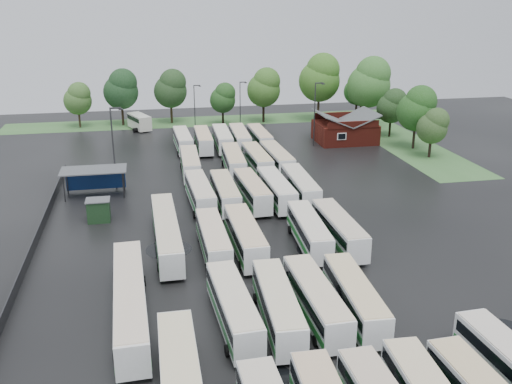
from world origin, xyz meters
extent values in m
plane|color=black|center=(0.00, 0.00, 0.00)|extent=(160.00, 160.00, 0.00)
cube|color=maroon|center=(24.00, 42.80, 1.70)|extent=(10.00, 8.00, 3.40)
cube|color=#4C4F51|center=(21.50, 42.80, 4.30)|extent=(5.07, 8.60, 2.19)
cube|color=#4C4F51|center=(26.50, 42.80, 4.30)|extent=(5.07, 8.60, 2.19)
cube|color=maroon|center=(24.00, 38.80, 3.90)|extent=(9.00, 0.20, 1.20)
cube|color=silver|center=(22.00, 38.75, 2.00)|extent=(1.60, 0.12, 1.20)
cylinder|color=#2D2D30|center=(-20.80, 20.00, 1.70)|extent=(0.16, 0.16, 3.40)
cylinder|color=#2D2D30|center=(-13.60, 20.00, 1.70)|extent=(0.16, 0.16, 3.40)
cylinder|color=#2D2D30|center=(-20.80, 23.20, 1.70)|extent=(0.16, 0.16, 3.40)
cylinder|color=#2D2D30|center=(-13.60, 23.20, 1.70)|extent=(0.16, 0.16, 3.40)
cube|color=#4C4F51|center=(-17.20, 21.60, 3.50)|extent=(8.20, 4.20, 0.15)
cube|color=navy|center=(-17.20, 23.50, 1.60)|extent=(7.60, 0.08, 2.60)
cube|color=black|center=(-16.20, 12.60, 1.25)|extent=(2.50, 2.00, 2.50)
cube|color=#4C4F51|center=(-16.20, 12.60, 2.56)|extent=(2.70, 2.20, 0.12)
cube|color=#3E7035|center=(2.00, 64.80, 0.01)|extent=(80.00, 10.00, 0.01)
cube|color=#3E7035|center=(34.00, 42.80, 0.01)|extent=(10.00, 50.00, 0.01)
cube|color=#2D2D30|center=(-22.20, 8.00, 0.60)|extent=(0.10, 50.00, 1.20)
cube|color=white|center=(-4.54, -12.22, 1.71)|extent=(2.92, 11.32, 2.57)
cube|color=black|center=(-4.54, -12.22, 2.22)|extent=(2.95, 10.88, 0.82)
cube|color=#2D713A|center=(-4.54, -12.22, 1.14)|extent=(2.95, 11.10, 0.57)
cube|color=beige|center=(-4.54, -12.22, 3.04)|extent=(2.81, 10.98, 0.11)
cylinder|color=black|center=(-4.54, -15.81, 0.42)|extent=(2.38, 0.90, 0.90)
cylinder|color=black|center=(-4.54, -8.63, 0.42)|extent=(2.38, 0.90, 0.90)
cube|color=white|center=(-1.12, -12.64, 1.71)|extent=(2.87, 11.37, 2.58)
cube|color=black|center=(-1.12, -12.64, 2.23)|extent=(2.91, 10.93, 0.83)
cube|color=#2D853A|center=(-1.12, -12.64, 1.15)|extent=(2.91, 11.15, 0.57)
cube|color=beige|center=(-1.12, -12.64, 3.05)|extent=(2.76, 11.03, 0.11)
cylinder|color=black|center=(-1.12, -16.25, 0.42)|extent=(2.40, 0.90, 0.90)
cylinder|color=black|center=(-1.12, -9.03, 0.42)|extent=(2.40, 0.90, 0.90)
cube|color=white|center=(2.04, -12.33, 1.71)|extent=(2.58, 11.30, 2.58)
cube|color=black|center=(2.04, -12.33, 2.23)|extent=(2.63, 10.85, 0.82)
cube|color=#207A2A|center=(2.04, -12.33, 1.14)|extent=(2.62, 11.07, 0.57)
cube|color=beige|center=(2.04, -12.33, 3.05)|extent=(2.48, 10.96, 0.11)
cylinder|color=black|center=(2.04, -15.93, 0.42)|extent=(2.39, 0.90, 0.90)
cylinder|color=black|center=(2.04, -8.73, 0.42)|extent=(2.39, 0.90, 0.90)
cube|color=white|center=(5.24, -12.46, 1.68)|extent=(2.83, 11.15, 2.53)
cube|color=black|center=(5.24, -12.46, 2.19)|extent=(2.86, 10.71, 0.81)
cube|color=#248235|center=(5.24, -12.46, 1.12)|extent=(2.86, 10.93, 0.56)
cube|color=beige|center=(5.24, -12.46, 2.99)|extent=(2.72, 10.81, 0.11)
cylinder|color=black|center=(5.24, -15.99, 0.41)|extent=(2.35, 0.88, 0.88)
cylinder|color=black|center=(5.24, -8.92, 0.41)|extent=(2.35, 0.88, 0.88)
cube|color=white|center=(-4.47, 1.01, 1.68)|extent=(2.39, 11.06, 2.53)
cube|color=black|center=(-4.47, 1.01, 2.18)|extent=(2.44, 10.61, 0.81)
cube|color=#31723A|center=(-4.47, 1.01, 1.12)|extent=(2.43, 10.84, 0.56)
cube|color=beige|center=(-4.47, 1.01, 2.99)|extent=(2.29, 10.72, 0.11)
cylinder|color=black|center=(-4.47, -2.52, 0.41)|extent=(2.35, 0.88, 0.88)
cylinder|color=black|center=(-4.47, 4.54, 0.41)|extent=(2.35, 0.88, 0.88)
cube|color=white|center=(-1.27, 1.04, 1.76)|extent=(2.58, 11.60, 2.65)
cube|color=black|center=(-1.27, 1.04, 2.29)|extent=(2.63, 11.14, 0.85)
cube|color=#1E7225|center=(-1.27, 1.04, 1.18)|extent=(2.62, 11.37, 0.58)
cube|color=beige|center=(-1.27, 1.04, 3.13)|extent=(2.48, 11.26, 0.12)
cylinder|color=black|center=(-1.27, -2.66, 0.43)|extent=(2.46, 0.93, 0.93)
cylinder|color=black|center=(-1.27, 4.74, 0.43)|extent=(2.46, 0.93, 0.93)
cube|color=white|center=(5.40, 1.24, 1.70)|extent=(2.88, 11.29, 2.57)
cube|color=black|center=(5.40, 1.24, 2.22)|extent=(2.91, 10.85, 0.82)
cube|color=#1B8328|center=(5.40, 1.24, 1.14)|extent=(2.91, 11.07, 0.56)
cube|color=#F0E2C9|center=(5.40, 1.24, 3.03)|extent=(2.77, 10.95, 0.11)
cylinder|color=black|center=(5.40, -2.35, 0.42)|extent=(2.38, 0.90, 0.90)
cylinder|color=black|center=(5.40, 4.82, 0.42)|extent=(2.38, 0.90, 0.90)
cube|color=white|center=(8.53, 1.01, 1.74)|extent=(2.48, 11.46, 2.62)
cube|color=black|center=(8.53, 1.01, 2.26)|extent=(2.53, 11.00, 0.84)
cube|color=#2B7733|center=(8.53, 1.01, 1.16)|extent=(2.53, 11.23, 0.58)
cube|color=beige|center=(8.53, 1.01, 3.10)|extent=(2.38, 11.11, 0.11)
cylinder|color=black|center=(8.53, -2.65, 0.43)|extent=(2.43, 0.91, 0.91)
cylinder|color=black|center=(8.53, 4.67, 0.43)|extent=(2.43, 0.91, 0.91)
cube|color=white|center=(-4.36, 15.05, 1.72)|extent=(2.81, 11.40, 2.59)
cube|color=black|center=(-4.36, 15.05, 2.24)|extent=(2.85, 10.95, 0.83)
cube|color=#247734|center=(-4.36, 15.05, 1.15)|extent=(2.85, 11.18, 0.57)
cube|color=beige|center=(-4.36, 15.05, 3.06)|extent=(2.71, 11.06, 0.11)
cylinder|color=black|center=(-4.36, 11.43, 0.42)|extent=(2.40, 0.91, 0.91)
cylinder|color=black|center=(-4.36, 18.67, 0.42)|extent=(2.40, 0.91, 0.91)
cube|color=white|center=(-1.31, 14.74, 1.70)|extent=(2.35, 11.16, 2.56)
cube|color=black|center=(-1.31, 14.74, 2.21)|extent=(2.40, 10.72, 0.82)
cube|color=#2A7D34|center=(-1.31, 14.74, 1.13)|extent=(2.39, 10.94, 0.56)
cube|color=beige|center=(-1.31, 14.74, 3.02)|extent=(2.25, 10.83, 0.11)
cylinder|color=black|center=(-1.31, 11.17, 0.42)|extent=(2.37, 0.89, 0.89)
cylinder|color=black|center=(-1.31, 18.32, 0.42)|extent=(2.37, 0.89, 0.89)
cube|color=white|center=(2.04, 14.76, 1.71)|extent=(2.91, 11.32, 2.57)
cube|color=black|center=(2.04, 14.76, 2.22)|extent=(2.94, 10.87, 0.82)
cube|color=#358342|center=(2.04, 14.76, 1.14)|extent=(2.95, 11.10, 0.57)
cube|color=beige|center=(2.04, 14.76, 3.04)|extent=(2.80, 10.98, 0.11)
cylinder|color=black|center=(2.04, 11.17, 0.42)|extent=(2.38, 0.90, 0.90)
cylinder|color=black|center=(2.04, 18.35, 0.42)|extent=(2.38, 0.90, 0.90)
cube|color=white|center=(5.05, 14.49, 1.75)|extent=(2.65, 11.54, 2.63)
cube|color=black|center=(5.05, 14.49, 2.27)|extent=(2.70, 11.08, 0.84)
cube|color=#2C7738|center=(5.05, 14.49, 1.17)|extent=(2.70, 11.31, 0.58)
cube|color=white|center=(5.05, 14.49, 3.11)|extent=(2.55, 11.19, 0.11)
cylinder|color=black|center=(5.05, 10.82, 0.43)|extent=(2.44, 0.92, 0.92)
cylinder|color=black|center=(5.05, 18.17, 0.43)|extent=(2.44, 0.92, 0.92)
cube|color=white|center=(8.26, 15.07, 1.77)|extent=(2.63, 11.65, 2.66)
cube|color=black|center=(8.26, 15.07, 2.30)|extent=(2.68, 11.19, 0.85)
cube|color=#1F7C2B|center=(8.26, 15.07, 1.18)|extent=(2.68, 11.42, 0.59)
cube|color=beige|center=(8.26, 15.07, 3.14)|extent=(2.53, 11.30, 0.12)
cylinder|color=black|center=(8.26, 11.36, 0.44)|extent=(2.47, 0.93, 0.93)
cylinder|color=black|center=(8.26, 18.78, 0.44)|extent=(2.47, 0.93, 0.93)
cube|color=white|center=(-4.42, 28.06, 1.72)|extent=(2.70, 11.38, 2.59)
cube|color=black|center=(-4.42, 28.06, 2.24)|extent=(2.75, 10.93, 0.83)
cube|color=#37843E|center=(-4.42, 28.06, 1.15)|extent=(2.74, 11.15, 0.57)
cube|color=beige|center=(-4.42, 28.06, 3.06)|extent=(2.60, 11.03, 0.11)
cylinder|color=black|center=(-4.42, 24.44, 0.42)|extent=(2.40, 0.90, 0.90)
cylinder|color=black|center=(-4.42, 31.68, 0.42)|extent=(2.40, 0.90, 0.90)
cube|color=white|center=(1.85, 28.09, 1.76)|extent=(2.91, 11.66, 2.65)
cube|color=black|center=(1.85, 28.09, 2.29)|extent=(2.94, 11.20, 0.85)
cube|color=#218130|center=(1.85, 28.09, 1.18)|extent=(2.94, 11.43, 0.58)
cube|color=beige|center=(1.85, 28.09, 3.13)|extent=(2.80, 11.31, 0.12)
cylinder|color=black|center=(1.85, 24.38, 0.43)|extent=(2.46, 0.93, 0.93)
cylinder|color=black|center=(1.85, 31.79, 0.43)|extent=(2.46, 0.93, 0.93)
cube|color=white|center=(5.30, 28.15, 1.74)|extent=(2.67, 11.47, 2.62)
cube|color=black|center=(5.30, 28.15, 2.26)|extent=(2.72, 11.02, 0.84)
cube|color=#378446|center=(5.30, 28.15, 1.16)|extent=(2.71, 11.24, 0.58)
cube|color=beige|center=(5.30, 28.15, 3.09)|extent=(2.57, 11.13, 0.11)
cylinder|color=black|center=(5.30, 24.50, 0.43)|extent=(2.43, 0.91, 0.91)
cylinder|color=black|center=(5.30, 31.80, 0.43)|extent=(2.43, 0.91, 0.91)
cube|color=white|center=(8.27, 28.06, 1.77)|extent=(2.80, 11.72, 2.67)
cube|color=black|center=(8.27, 28.06, 2.30)|extent=(2.84, 11.25, 0.85)
cube|color=#2D7C3D|center=(8.27, 28.06, 1.18)|extent=(2.84, 11.49, 0.59)
cube|color=beige|center=(8.27, 28.06, 3.15)|extent=(2.69, 11.36, 0.12)
cylinder|color=black|center=(8.27, 24.33, 0.44)|extent=(2.47, 0.93, 0.93)
cylinder|color=black|center=(8.27, 31.79, 0.44)|extent=(2.47, 0.93, 0.93)
cube|color=white|center=(-4.42, 42.25, 1.68)|extent=(2.62, 11.13, 2.54)
cube|color=black|center=(-4.42, 42.25, 2.19)|extent=(2.66, 10.69, 0.81)
cube|color=#2A7238|center=(-4.42, 42.25, 1.13)|extent=(2.66, 10.91, 0.56)
cube|color=#EFE1CB|center=(-4.42, 42.25, 3.00)|extent=(2.52, 10.80, 0.11)
cylinder|color=black|center=(-4.42, 38.71, 0.42)|extent=(2.35, 0.89, 0.89)
cylinder|color=black|center=(-4.42, 45.80, 0.42)|extent=(2.35, 0.89, 0.89)
cube|color=white|center=(-1.07, 41.80, 1.69)|extent=(2.54, 11.19, 2.55)
cube|color=black|center=(-1.07, 41.80, 2.21)|extent=(2.58, 10.74, 0.82)
cube|color=#218230|center=(-1.07, 41.80, 1.13)|extent=(2.58, 10.97, 0.56)
cube|color=beige|center=(-1.07, 41.80, 3.02)|extent=(2.44, 10.85, 0.11)
cylinder|color=black|center=(-1.07, 38.23, 0.42)|extent=(2.37, 0.89, 0.89)
cylinder|color=black|center=(-1.07, 45.37, 0.42)|extent=(2.37, 0.89, 0.89)
cube|color=white|center=(2.15, 41.82, 1.75)|extent=(2.75, 11.58, 2.64)
cube|color=black|center=(2.15, 41.82, 2.28)|extent=(2.79, 11.12, 0.84)
cube|color=#1E8027|center=(2.15, 41.82, 1.17)|extent=(2.79, 11.35, 0.58)
cube|color=#F0E6CC|center=(2.15, 41.82, 3.12)|extent=(2.64, 11.23, 0.12)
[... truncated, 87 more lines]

